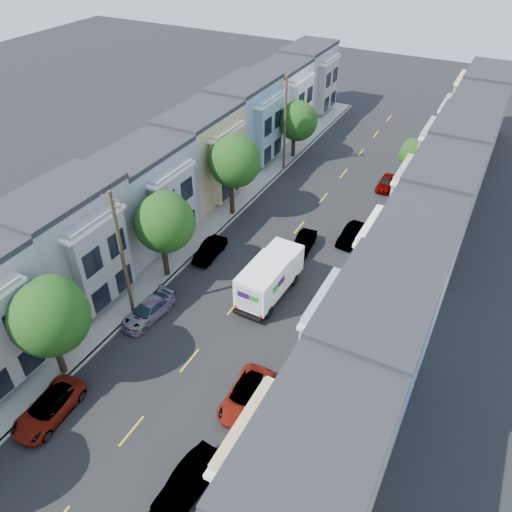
{
  "coord_description": "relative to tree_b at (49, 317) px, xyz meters",
  "views": [
    {
      "loc": [
        14.25,
        -17.69,
        25.31
      ],
      "look_at": [
        -0.12,
        9.68,
        2.2
      ],
      "focal_mm": 35.0,
      "sensor_mm": 36.0,
      "label": 1
    }
  ],
  "objects": [
    {
      "name": "parked_left_d",
      "position": [
        1.4,
        15.05,
        -4.42
      ],
      "size": [
        1.54,
        3.9,
        1.28
      ],
      "primitive_type": "imported",
      "rotation": [
        0.0,
        0.0,
        0.05
      ],
      "color": "#360B12",
      "rests_on": "ground"
    },
    {
      "name": "utility_pole_near",
      "position": [
        0.0,
        6.6,
        0.09
      ],
      "size": [
        1.6,
        0.26,
        10.0
      ],
      "color": "#42301E",
      "rests_on": "ground"
    },
    {
      "name": "parked_left_c",
      "position": [
        1.4,
        6.67,
        -4.41
      ],
      "size": [
        2.24,
        4.49,
        1.3
      ],
      "primitive_type": "imported",
      "rotation": [
        0.0,
        0.0,
        -0.1
      ],
      "color": "#94999D",
      "rests_on": "ground"
    },
    {
      "name": "ground",
      "position": [
        6.3,
        4.6,
        -5.06
      ],
      "size": [
        160.0,
        160.0,
        0.0
      ],
      "primitive_type": "plane",
      "color": "black",
      "rests_on": "ground"
    },
    {
      "name": "lead_sedan",
      "position": [
        7.97,
        19.67,
        -4.43
      ],
      "size": [
        1.73,
        3.9,
        1.26
      ],
      "primitive_type": "imported",
      "rotation": [
        0.0,
        0.0,
        0.11
      ],
      "color": "black",
      "rests_on": "ground"
    },
    {
      "name": "tree_b",
      "position": [
        0.0,
        0.0,
        0.0
      ],
      "size": [
        4.7,
        4.7,
        7.44
      ],
      "color": "black",
      "rests_on": "ground"
    },
    {
      "name": "sidewalk_right",
      "position": [
        13.65,
        19.6,
        -4.99
      ],
      "size": [
        2.6,
        70.0,
        0.15
      ],
      "primitive_type": "cube",
      "color": "gray",
      "rests_on": "ground"
    },
    {
      "name": "townhouse_row_right",
      "position": [
        17.45,
        19.6,
        -5.06
      ],
      "size": [
        5.0,
        70.0,
        8.5
      ],
      "primitive_type": "cube",
      "color": "white",
      "rests_on": "ground"
    },
    {
      "name": "fedex_truck",
      "position": [
        8.01,
        13.0,
        -3.3
      ],
      "size": [
        2.54,
        6.59,
        3.16
      ],
      "rotation": [
        0.0,
        0.0,
        -0.03
      ],
      "color": "white",
      "rests_on": "ground"
    },
    {
      "name": "curb_right",
      "position": [
        12.35,
        19.6,
        -4.99
      ],
      "size": [
        0.3,
        70.0,
        0.15
      ],
      "primitive_type": "cube",
      "color": "gray",
      "rests_on": "ground"
    },
    {
      "name": "utility_pole_far",
      "position": [
        0.0,
        32.6,
        0.09
      ],
      "size": [
        1.6,
        0.26,
        10.0
      ],
      "color": "#42301E",
      "rests_on": "ground"
    },
    {
      "name": "tree_far_r",
      "position": [
        13.19,
        34.06,
        -1.14
      ],
      "size": [
        2.89,
        2.89,
        5.43
      ],
      "color": "black",
      "rests_on": "ground"
    },
    {
      "name": "tree_e",
      "position": [
        -0.0,
        35.8,
        -0.7
      ],
      "size": [
        4.3,
        4.3,
        6.53
      ],
      "color": "black",
      "rests_on": "ground"
    },
    {
      "name": "tree_c",
      "position": [
        -0.0,
        11.27,
        0.08
      ],
      "size": [
        4.54,
        4.54,
        7.44
      ],
      "color": "black",
      "rests_on": "ground"
    },
    {
      "name": "tree_d",
      "position": [
        -0.0,
        21.77,
        0.49
      ],
      "size": [
        4.7,
        4.7,
        7.93
      ],
      "color": "black",
      "rests_on": "ground"
    },
    {
      "name": "parked_right_d",
      "position": [
        11.2,
        33.52,
        -4.45
      ],
      "size": [
        1.48,
        3.8,
        1.23
      ],
      "primitive_type": "imported",
      "rotation": [
        0.0,
        0.0,
        0.01
      ],
      "color": "#12273F",
      "rests_on": "ground"
    },
    {
      "name": "road_slab",
      "position": [
        6.3,
        19.6,
        -5.05
      ],
      "size": [
        12.0,
        70.0,
        0.02
      ],
      "primitive_type": "cube",
      "color": "black",
      "rests_on": "ground"
    },
    {
      "name": "parked_right_a",
      "position": [
        11.2,
        -2.73,
        -4.34
      ],
      "size": [
        1.9,
        4.45,
        1.44
      ],
      "primitive_type": "imported",
      "rotation": [
        0.0,
        0.0,
        -0.09
      ],
      "color": "#4D505A",
      "rests_on": "ground"
    },
    {
      "name": "parked_right_c",
      "position": [
        11.2,
        22.78,
        -4.41
      ],
      "size": [
        1.66,
        4.02,
        1.31
      ],
      "primitive_type": "imported",
      "rotation": [
        0.0,
        0.0,
        -0.07
      ],
      "color": "black",
      "rests_on": "ground"
    },
    {
      "name": "parked_right_b",
      "position": [
        11.2,
        3.42,
        -4.42
      ],
      "size": [
        2.36,
        4.73,
        1.29
      ],
      "primitive_type": "imported",
      "rotation": [
        0.0,
        0.0,
        0.05
      ],
      "color": "white",
      "rests_on": "ground"
    },
    {
      "name": "sidewalk_left",
      "position": [
        -1.05,
        19.6,
        -4.99
      ],
      "size": [
        2.6,
        70.0,
        0.15
      ],
      "primitive_type": "cube",
      "color": "gray",
      "rests_on": "ground"
    },
    {
      "name": "curb_left",
      "position": [
        0.25,
        19.6,
        -4.99
      ],
      "size": [
        0.3,
        70.0,
        0.15
      ],
      "primitive_type": "cube",
      "color": "gray",
      "rests_on": "ground"
    },
    {
      "name": "townhouse_row_left",
      "position": [
        -4.85,
        19.6,
        -5.06
      ],
      "size": [
        5.0,
        70.0,
        8.5
      ],
      "primitive_type": "cube",
      "color": "white",
      "rests_on": "ground"
    },
    {
      "name": "parked_left_b",
      "position": [
        1.4,
        -2.8,
        -4.41
      ],
      "size": [
        2.54,
        4.88,
        1.31
      ],
      "primitive_type": "imported",
      "rotation": [
        0.0,
        0.0,
        0.08
      ],
      "color": "black",
      "rests_on": "ground"
    },
    {
      "name": "centerline",
      "position": [
        6.3,
        19.6,
        -5.06
      ],
      "size": [
        0.12,
        70.0,
        0.01
      ],
      "primitive_type": "cube",
      "color": "gold",
      "rests_on": "ground"
    }
  ]
}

